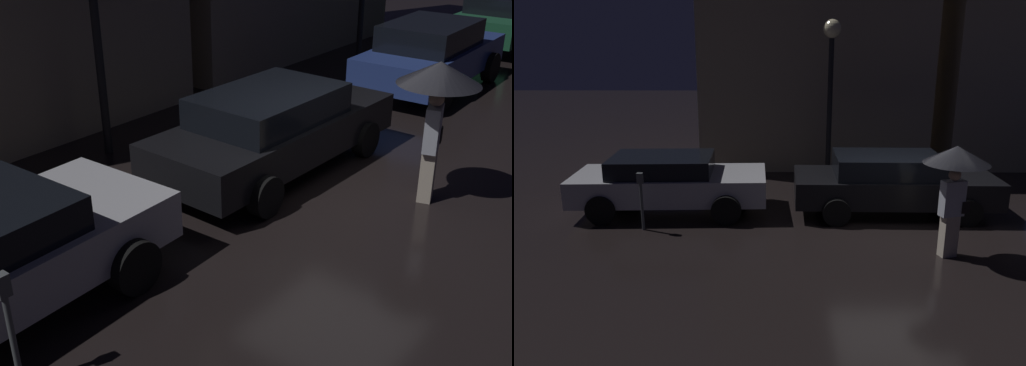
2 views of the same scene
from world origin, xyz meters
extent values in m
plane|color=black|center=(0.00, 0.00, 0.00)|extent=(60.00, 60.00, 0.00)
cube|color=gray|center=(-1.35, 6.50, 4.01)|extent=(6.88, 3.00, 8.01)
cube|color=#B7B7BF|center=(-4.94, 1.45, 0.62)|extent=(4.41, 1.94, 0.59)
cube|color=black|center=(-5.12, 1.45, 1.12)|extent=(2.32, 1.65, 0.40)
cylinder|color=black|center=(-3.60, 2.34, 0.32)|extent=(0.65, 0.22, 0.65)
cylinder|color=black|center=(-3.60, 0.55, 0.32)|extent=(0.65, 0.22, 0.65)
cylinder|color=black|center=(-6.29, 2.34, 0.32)|extent=(0.65, 0.22, 0.65)
cylinder|color=black|center=(-6.29, 0.55, 0.32)|extent=(0.65, 0.22, 0.65)
cube|color=black|center=(0.17, 1.38, 0.60)|extent=(4.55, 1.83, 0.60)
cube|color=black|center=(-0.01, 1.38, 1.13)|extent=(2.38, 1.58, 0.47)
cylinder|color=black|center=(1.57, 2.25, 0.30)|extent=(0.60, 0.22, 0.60)
cylinder|color=black|center=(1.57, 0.51, 0.30)|extent=(0.60, 0.22, 0.60)
cylinder|color=black|center=(-1.23, 2.25, 0.30)|extent=(0.60, 0.22, 0.60)
cylinder|color=black|center=(-1.23, 0.51, 0.30)|extent=(0.60, 0.22, 0.60)
cube|color=beige|center=(0.64, -1.04, 0.39)|extent=(0.34, 0.27, 0.79)
cube|color=#B2B7C6|center=(0.64, -1.04, 1.12)|extent=(0.46, 0.31, 0.66)
sphere|color=tan|center=(0.64, -1.04, 1.55)|extent=(0.21, 0.21, 0.21)
cylinder|color=black|center=(0.64, -1.04, 1.37)|extent=(0.02, 0.02, 0.77)
cone|color=black|center=(0.64, -1.04, 1.92)|extent=(1.16, 1.16, 0.32)
cube|color=black|center=(0.87, -1.04, 0.95)|extent=(0.18, 0.14, 0.22)
cylinder|color=#4C5154|center=(-5.32, 0.23, 0.51)|extent=(0.06, 0.06, 1.01)
cube|color=#4C5154|center=(-5.32, 0.23, 1.12)|extent=(0.12, 0.10, 0.22)
cylinder|color=black|center=(-1.05, 4.07, 1.95)|extent=(0.14, 0.14, 3.89)
sphere|color=#F9EAB7|center=(-1.05, 4.07, 4.13)|extent=(0.49, 0.49, 0.49)
camera|label=1|loc=(-7.58, -4.32, 4.26)|focal=45.00mm
camera|label=2|loc=(-2.57, -9.58, 3.86)|focal=35.00mm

